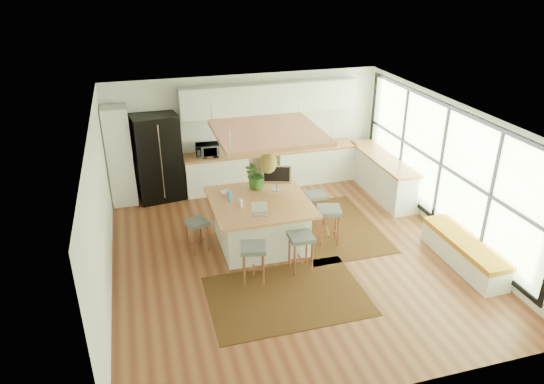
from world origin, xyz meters
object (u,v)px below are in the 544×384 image
object	(u,v)px
island	(260,222)
stool_right_back	(315,207)
fridge	(158,161)
stool_near_left	(253,264)
stool_left_side	(198,234)
microwave	(207,149)
laptop	(260,208)
monitor	(277,178)
stool_right_front	(328,226)
stool_near_right	(301,253)
island_plant	(257,177)

from	to	relation	value
island	stool_right_back	xyz separation A→B (m)	(1.34, 0.52, -0.11)
fridge	stool_near_left	world-z (taller)	fridge
stool_left_side	microwave	distance (m)	2.75
fridge	microwave	distance (m)	1.16
laptop	monitor	size ratio (longest dim) A/B	0.54
monitor	microwave	size ratio (longest dim) A/B	1.05
fridge	stool_near_left	distance (m)	4.12
island	stool_right_front	xyz separation A→B (m)	(1.30, -0.33, -0.11)
stool_right_back	monitor	world-z (taller)	monitor
monitor	island	bearing A→B (deg)	-120.21
stool_right_front	stool_right_back	distance (m)	0.85
island	stool_near_left	size ratio (longest dim) A/B	2.58
stool_near_right	stool_left_side	distance (m)	2.04
fridge	stool_near_left	size ratio (longest dim) A/B	2.79
laptop	monitor	xyz separation A→B (m)	(0.59, 0.93, 0.14)
fridge	laptop	distance (m)	3.56
stool_right_front	microwave	bearing A→B (deg)	122.30
fridge	stool_right_front	xyz separation A→B (m)	(3.01, -2.98, -0.57)
stool_right_front	island_plant	distance (m)	1.71
island	stool_right_back	size ratio (longest dim) A/B	2.76
island	stool_left_side	world-z (taller)	island
stool_right_back	microwave	xyz separation A→B (m)	(-1.91, 2.11, 0.75)
stool_near_right	laptop	size ratio (longest dim) A/B	2.35
fridge	stool_right_back	distance (m)	3.77
stool_near_left	island_plant	world-z (taller)	island_plant
island	stool_right_front	world-z (taller)	island
stool_near_right	island_plant	world-z (taller)	island_plant
stool_left_side	island_plant	size ratio (longest dim) A/B	1.05
stool_left_side	stool_near_right	bearing A→B (deg)	-34.89
island	stool_right_back	world-z (taller)	island
stool_near_left	stool_right_front	world-z (taller)	stool_right_front
stool_near_left	stool_right_front	bearing A→B (deg)	27.10
island_plant	microwave	bearing A→B (deg)	108.42
island	stool_near_left	world-z (taller)	island
stool_right_back	laptop	size ratio (longest dim) A/B	2.20
fridge	stool_right_back	size ratio (longest dim) A/B	2.98
microwave	stool_left_side	bearing A→B (deg)	-100.36
microwave	fridge	bearing A→B (deg)	-177.86
stool_near_right	island_plant	distance (m)	1.91
stool_near_left	laptop	xyz separation A→B (m)	(0.29, 0.67, 0.70)
stool_near_left	laptop	distance (m)	1.01
stool_near_right	monitor	distance (m)	1.71
fridge	microwave	world-z (taller)	fridge
island	stool_left_side	distance (m)	1.22
stool_near_right	laptop	xyz separation A→B (m)	(-0.60, 0.56, 0.70)
fridge	stool_right_front	size ratio (longest dim) A/B	2.68
stool_near_left	stool_right_back	bearing A→B (deg)	44.37
stool_right_back	island_plant	size ratio (longest dim) A/B	1.10
stool_right_front	microwave	world-z (taller)	microwave
stool_left_side	monitor	world-z (taller)	monitor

